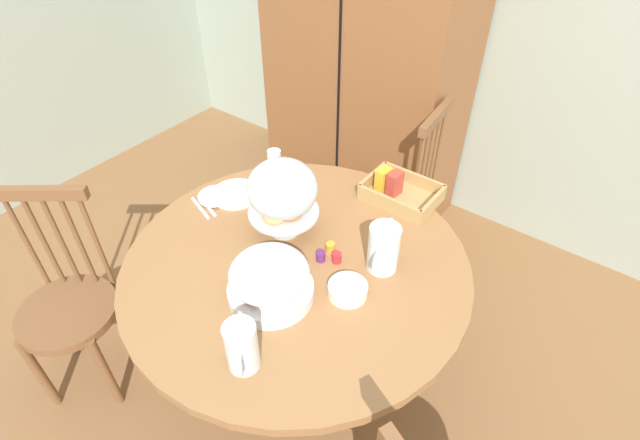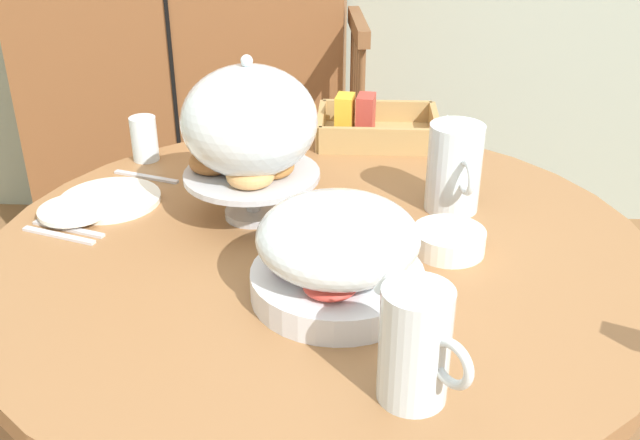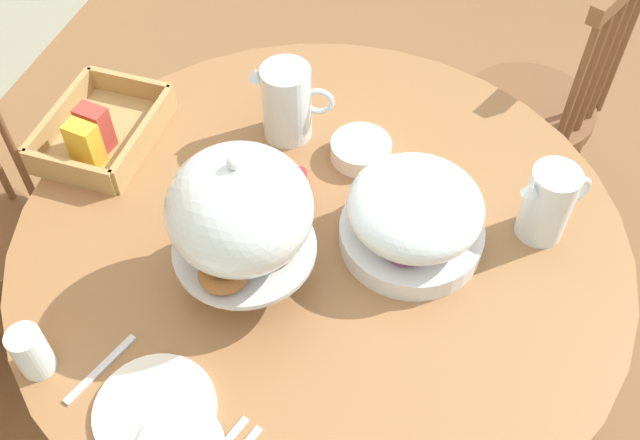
{
  "view_description": "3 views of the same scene",
  "coord_description": "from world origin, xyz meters",
  "px_view_note": "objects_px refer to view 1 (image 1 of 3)",
  "views": [
    {
      "loc": [
        0.76,
        -0.78,
        2.04
      ],
      "look_at": [
        -0.09,
        0.35,
        0.84
      ],
      "focal_mm": 27.17,
      "sensor_mm": 36.0,
      "label": 1
    },
    {
      "loc": [
        -0.02,
        -1.06,
        1.44
      ],
      "look_at": [
        -0.09,
        0.2,
        0.79
      ],
      "focal_mm": 40.91,
      "sensor_mm": 36.0,
      "label": 2
    },
    {
      "loc": [
        -1.0,
        -0.1,
        1.97
      ],
      "look_at": [
        -0.09,
        0.2,
        0.79
      ],
      "focal_mm": 41.15,
      "sensor_mm": 36.0,
      "label": 3
    }
  ],
  "objects_px": {
    "windsor_chair_facing_door": "(70,308)",
    "orange_juice_pitcher": "(242,348)",
    "drinking_glass": "(274,161)",
    "fruit_platter_covered": "(270,279)",
    "cereal_bowl": "(348,290)",
    "cereal_basket": "(398,191)",
    "china_plate_large": "(236,194)",
    "wooden_armoire": "(368,56)",
    "milk_pitcher": "(383,250)",
    "dining_table": "(298,294)",
    "windsor_chair_by_cabinet": "(399,193)",
    "china_plate_small": "(215,196)",
    "pastry_stand_with_dome": "(282,191)"
  },
  "relations": [
    {
      "from": "dining_table",
      "to": "windsor_chair_by_cabinet",
      "type": "xyz_separation_m",
      "value": [
        -0.07,
        0.95,
        -0.1
      ]
    },
    {
      "from": "wooden_armoire",
      "to": "milk_pitcher",
      "type": "relative_size",
      "value": 9.99
    },
    {
      "from": "windsor_chair_by_cabinet",
      "to": "orange_juice_pitcher",
      "type": "bearing_deg",
      "value": -80.9
    },
    {
      "from": "windsor_chair_by_cabinet",
      "to": "dining_table",
      "type": "bearing_deg",
      "value": -85.84
    },
    {
      "from": "cereal_bowl",
      "to": "milk_pitcher",
      "type": "bearing_deg",
      "value": 82.29
    },
    {
      "from": "fruit_platter_covered",
      "to": "cereal_basket",
      "type": "bearing_deg",
      "value": 84.95
    },
    {
      "from": "cereal_bowl",
      "to": "drinking_glass",
      "type": "height_order",
      "value": "drinking_glass"
    },
    {
      "from": "windsor_chair_facing_door",
      "to": "orange_juice_pitcher",
      "type": "xyz_separation_m",
      "value": [
        0.92,
        0.13,
        0.37
      ]
    },
    {
      "from": "windsor_chair_by_cabinet",
      "to": "cereal_basket",
      "type": "distance_m",
      "value": 0.53
    },
    {
      "from": "windsor_chair_facing_door",
      "to": "cereal_basket",
      "type": "height_order",
      "value": "windsor_chair_facing_door"
    },
    {
      "from": "orange_juice_pitcher",
      "to": "china_plate_small",
      "type": "xyz_separation_m",
      "value": [
        -0.67,
        0.52,
        -0.06
      ]
    },
    {
      "from": "windsor_chair_facing_door",
      "to": "cereal_bowl",
      "type": "xyz_separation_m",
      "value": [
        1.02,
        0.55,
        0.31
      ]
    },
    {
      "from": "dining_table",
      "to": "windsor_chair_by_cabinet",
      "type": "relative_size",
      "value": 1.34
    },
    {
      "from": "orange_juice_pitcher",
      "to": "cereal_basket",
      "type": "xyz_separation_m",
      "value": [
        -0.05,
        1.01,
        -0.05
      ]
    },
    {
      "from": "windsor_chair_facing_door",
      "to": "fruit_platter_covered",
      "type": "bearing_deg",
      "value": 25.22
    },
    {
      "from": "orange_juice_pitcher",
      "to": "china_plate_small",
      "type": "height_order",
      "value": "orange_juice_pitcher"
    },
    {
      "from": "drinking_glass",
      "to": "fruit_platter_covered",
      "type": "bearing_deg",
      "value": -50.01
    },
    {
      "from": "orange_juice_pitcher",
      "to": "milk_pitcher",
      "type": "height_order",
      "value": "milk_pitcher"
    },
    {
      "from": "dining_table",
      "to": "china_plate_small",
      "type": "relative_size",
      "value": 8.73
    },
    {
      "from": "china_plate_large",
      "to": "dining_table",
      "type": "bearing_deg",
      "value": -18.55
    },
    {
      "from": "pastry_stand_with_dome",
      "to": "cereal_basket",
      "type": "relative_size",
      "value": 1.09
    },
    {
      "from": "china_plate_large",
      "to": "windsor_chair_facing_door",
      "type": "bearing_deg",
      "value": -112.48
    },
    {
      "from": "wooden_armoire",
      "to": "dining_table",
      "type": "distance_m",
      "value": 1.47
    },
    {
      "from": "milk_pitcher",
      "to": "windsor_chair_facing_door",
      "type": "bearing_deg",
      "value": -144.86
    },
    {
      "from": "cereal_basket",
      "to": "cereal_bowl",
      "type": "distance_m",
      "value": 0.61
    },
    {
      "from": "orange_juice_pitcher",
      "to": "cereal_bowl",
      "type": "xyz_separation_m",
      "value": [
        0.09,
        0.42,
        -0.06
      ]
    },
    {
      "from": "orange_juice_pitcher",
      "to": "windsor_chair_by_cabinet",
      "type": "bearing_deg",
      "value": 99.1
    },
    {
      "from": "orange_juice_pitcher",
      "to": "cereal_bowl",
      "type": "height_order",
      "value": "orange_juice_pitcher"
    },
    {
      "from": "orange_juice_pitcher",
      "to": "drinking_glass",
      "type": "relative_size",
      "value": 1.62
    },
    {
      "from": "wooden_armoire",
      "to": "dining_table",
      "type": "xyz_separation_m",
      "value": [
        0.53,
        -1.3,
        -0.44
      ]
    },
    {
      "from": "pastry_stand_with_dome",
      "to": "milk_pitcher",
      "type": "distance_m",
      "value": 0.44
    },
    {
      "from": "orange_juice_pitcher",
      "to": "china_plate_small",
      "type": "bearing_deg",
      "value": 142.17
    },
    {
      "from": "china_plate_small",
      "to": "cereal_bowl",
      "type": "bearing_deg",
      "value": -7.6
    },
    {
      "from": "dining_table",
      "to": "cereal_bowl",
      "type": "distance_m",
      "value": 0.33
    },
    {
      "from": "orange_juice_pitcher",
      "to": "cereal_basket",
      "type": "distance_m",
      "value": 1.01
    },
    {
      "from": "orange_juice_pitcher",
      "to": "china_plate_large",
      "type": "xyz_separation_m",
      "value": [
        -0.62,
        0.6,
        -0.08
      ]
    },
    {
      "from": "dining_table",
      "to": "drinking_glass",
      "type": "height_order",
      "value": "drinking_glass"
    },
    {
      "from": "windsor_chair_facing_door",
      "to": "china_plate_large",
      "type": "xyz_separation_m",
      "value": [
        0.3,
        0.72,
        0.29
      ]
    },
    {
      "from": "cereal_basket",
      "to": "milk_pitcher",
      "type": "bearing_deg",
      "value": -67.61
    },
    {
      "from": "pastry_stand_with_dome",
      "to": "cereal_basket",
      "type": "bearing_deg",
      "value": 61.5
    },
    {
      "from": "windsor_chair_facing_door",
      "to": "wooden_armoire",
      "type": "bearing_deg",
      "value": 82.75
    },
    {
      "from": "windsor_chair_by_cabinet",
      "to": "cereal_bowl",
      "type": "relative_size",
      "value": 6.96
    },
    {
      "from": "wooden_armoire",
      "to": "drinking_glass",
      "type": "xyz_separation_m",
      "value": [
        0.08,
        -0.9,
        -0.19
      ]
    },
    {
      "from": "cereal_basket",
      "to": "dining_table",
      "type": "bearing_deg",
      "value": -100.54
    },
    {
      "from": "wooden_armoire",
      "to": "cereal_basket",
      "type": "xyz_separation_m",
      "value": [
        0.64,
        -0.73,
        -0.21
      ]
    },
    {
      "from": "fruit_platter_covered",
      "to": "china_plate_large",
      "type": "xyz_separation_m",
      "value": [
        -0.51,
        0.34,
        -0.08
      ]
    },
    {
      "from": "windsor_chair_facing_door",
      "to": "milk_pitcher",
      "type": "bearing_deg",
      "value": 35.14
    },
    {
      "from": "windsor_chair_by_cabinet",
      "to": "wooden_armoire",
      "type": "bearing_deg",
      "value": 142.68
    },
    {
      "from": "windsor_chair_facing_door",
      "to": "china_plate_large",
      "type": "distance_m",
      "value": 0.84
    },
    {
      "from": "orange_juice_pitcher",
      "to": "windsor_chair_facing_door",
      "type": "bearing_deg",
      "value": -172.18
    }
  ]
}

